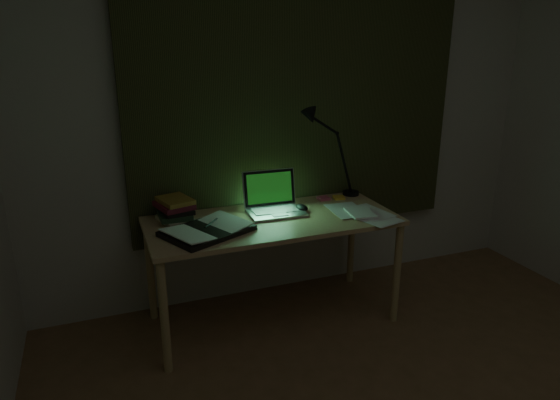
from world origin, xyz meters
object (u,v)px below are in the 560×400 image
(open_textbook, at_px, (207,230))
(book_stack, at_px, (175,209))
(laptop, at_px, (276,195))
(desk_lamp, at_px, (353,152))
(loose_papers, at_px, (352,213))
(desk, at_px, (273,270))

(open_textbook, xyz_separation_m, book_stack, (-0.13, 0.25, 0.05))
(laptop, bearing_deg, desk_lamp, 18.51)
(laptop, xyz_separation_m, loose_papers, (0.42, -0.18, -0.11))
(laptop, bearing_deg, open_textbook, -159.33)
(desk, relative_size, open_textbook, 3.27)
(open_textbook, height_order, desk_lamp, desk_lamp)
(open_textbook, relative_size, book_stack, 2.10)
(desk, xyz_separation_m, laptop, (0.05, 0.07, 0.45))
(desk, height_order, loose_papers, loose_papers)
(loose_papers, xyz_separation_m, desk_lamp, (0.19, 0.36, 0.29))
(laptop, bearing_deg, book_stack, 172.65)
(laptop, bearing_deg, desk, -122.18)
(desk, xyz_separation_m, open_textbook, (-0.41, -0.08, 0.35))
(laptop, relative_size, open_textbook, 0.84)
(laptop, distance_m, loose_papers, 0.47)
(book_stack, distance_m, loose_papers, 1.04)
(laptop, height_order, desk_lamp, desk_lamp)
(desk, bearing_deg, laptop, 55.91)
(open_textbook, xyz_separation_m, loose_papers, (0.88, -0.02, -0.01))
(laptop, xyz_separation_m, desk_lamp, (0.61, 0.18, 0.17))
(desk, relative_size, laptop, 3.90)
(book_stack, bearing_deg, laptop, -9.26)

